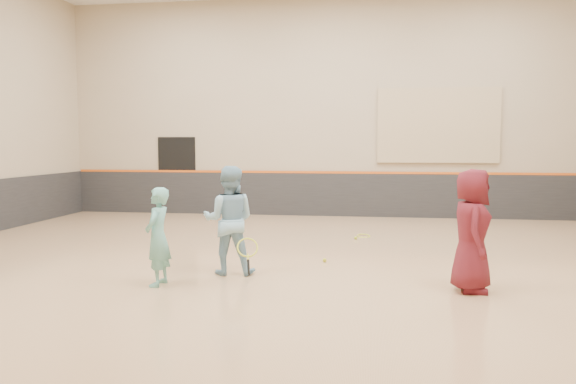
# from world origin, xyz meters

# --- Properties ---
(room) EXTENTS (15.04, 12.04, 6.22)m
(room) POSITION_xyz_m (0.00, 0.00, 0.81)
(room) COLOR tan
(room) RESTS_ON ground
(wainscot_back) EXTENTS (14.90, 0.04, 1.20)m
(wainscot_back) POSITION_xyz_m (0.00, 5.97, 0.60)
(wainscot_back) COLOR #232326
(wainscot_back) RESTS_ON floor
(accent_stripe) EXTENTS (14.90, 0.03, 0.06)m
(accent_stripe) POSITION_xyz_m (0.00, 5.96, 1.22)
(accent_stripe) COLOR #D85914
(accent_stripe) RESTS_ON wall_back
(acoustic_panel) EXTENTS (3.20, 0.08, 2.00)m
(acoustic_panel) POSITION_xyz_m (2.80, 5.95, 2.50)
(acoustic_panel) COLOR tan
(acoustic_panel) RESTS_ON wall_back
(doorway) EXTENTS (1.10, 0.05, 2.20)m
(doorway) POSITION_xyz_m (-4.50, 5.98, 1.10)
(doorway) COLOR black
(doorway) RESTS_ON floor
(girl) EXTENTS (0.35, 0.52, 1.41)m
(girl) POSITION_xyz_m (-1.96, -2.03, 0.70)
(girl) COLOR #65B0A9
(girl) RESTS_ON floor
(instructor) EXTENTS (0.88, 0.72, 1.68)m
(instructor) POSITION_xyz_m (-1.14, -1.17, 0.84)
(instructor) COLOR #8ABAD5
(instructor) RESTS_ON floor
(young_man) EXTENTS (0.58, 0.85, 1.68)m
(young_man) POSITION_xyz_m (2.39, -1.71, 0.84)
(young_man) COLOR maroon
(young_man) RESTS_ON floor
(held_racket) EXTENTS (0.43, 0.43, 0.60)m
(held_racket) POSITION_xyz_m (-0.77, -1.55, 0.49)
(held_racket) COLOR yellow
(held_racket) RESTS_ON instructor
(spare_racket) EXTENTS (0.65, 0.65, 0.11)m
(spare_racket) POSITION_xyz_m (0.89, 2.64, 0.06)
(spare_racket) COLOR gold
(spare_racket) RESTS_ON floor
(ball_under_racket) EXTENTS (0.07, 0.07, 0.07)m
(ball_under_racket) POSITION_xyz_m (0.26, -0.12, 0.03)
(ball_under_racket) COLOR gold
(ball_under_racket) RESTS_ON floor
(ball_in_hand) EXTENTS (0.07, 0.07, 0.07)m
(ball_in_hand) POSITION_xyz_m (2.52, -1.80, 1.01)
(ball_in_hand) COLOR yellow
(ball_in_hand) RESTS_ON young_man
(ball_beside_spare) EXTENTS (0.07, 0.07, 0.07)m
(ball_beside_spare) POSITION_xyz_m (0.73, 2.24, 0.03)
(ball_beside_spare) COLOR #BAD230
(ball_beside_spare) RESTS_ON floor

